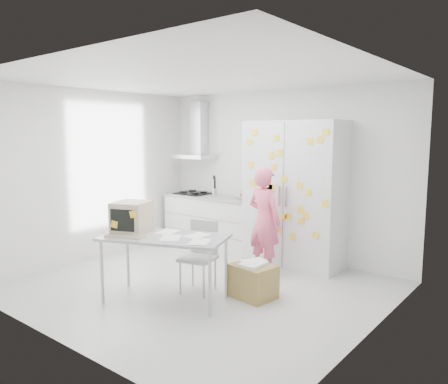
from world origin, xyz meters
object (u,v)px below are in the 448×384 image
Objects in this scene: desk at (143,226)px; cardboard_box at (253,281)px; chair at (200,251)px; person at (264,221)px.

desk reaches higher than cardboard_box.
cardboard_box is (1.07, 0.81, -0.68)m from desk.
chair is at bearing -162.76° from cardboard_box.
desk is 2.90× the size of cardboard_box.
chair is at bearing 35.10° from desk.
desk is at bearing 78.22° from person.
person is 1.71× the size of chair.
person is 1.16m from chair.
chair is at bearing 86.23° from person.
person is at bearing 47.70° from desk.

